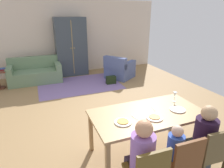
{
  "coord_description": "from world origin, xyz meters",
  "views": [
    {
      "loc": [
        -1.31,
        -3.76,
        2.25
      ],
      "look_at": [
        0.09,
        -0.26,
        0.85
      ],
      "focal_mm": 31.04,
      "sensor_mm": 36.0,
      "label": 1
    }
  ],
  "objects_px": {
    "plate_near_woman": "(178,110)",
    "wine_glass": "(175,95)",
    "dining_table": "(148,117)",
    "armchair": "(119,69)",
    "book_lower": "(2,70)",
    "handbag": "(111,80)",
    "dining_chair_woman": "(211,152)",
    "couch": "(35,73)",
    "armoire": "(71,47)",
    "dining_chair_child": "(181,161)",
    "person_child": "(172,156)",
    "plate_near_child": "(154,118)",
    "book_upper": "(1,69)",
    "person_woman": "(201,142)",
    "person_man": "(140,161)",
    "plate_near_man": "(123,122)"
  },
  "relations": [
    {
      "from": "plate_near_child",
      "to": "person_child",
      "type": "relative_size",
      "value": 0.27
    },
    {
      "from": "person_man",
      "to": "dining_chair_woman",
      "type": "bearing_deg",
      "value": -10.15
    },
    {
      "from": "person_child",
      "to": "handbag",
      "type": "xyz_separation_m",
      "value": [
        0.7,
        4.03,
        -0.3
      ]
    },
    {
      "from": "person_man",
      "to": "person_child",
      "type": "distance_m",
      "value": 0.5
    },
    {
      "from": "wine_glass",
      "to": "person_man",
      "type": "height_order",
      "value": "person_man"
    },
    {
      "from": "dining_chair_child",
      "to": "person_child",
      "type": "distance_m",
      "value": 0.18
    },
    {
      "from": "book_lower",
      "to": "handbag",
      "type": "xyz_separation_m",
      "value": [
        3.24,
        -0.91,
        -0.46
      ]
    },
    {
      "from": "plate_near_child",
      "to": "dining_chair_woman",
      "type": "relative_size",
      "value": 0.29
    },
    {
      "from": "person_child",
      "to": "book_lower",
      "type": "bearing_deg",
      "value": 117.23
    },
    {
      "from": "plate_near_woman",
      "to": "plate_near_man",
      "type": "bearing_deg",
      "value": -178.84
    },
    {
      "from": "book_upper",
      "to": "handbag",
      "type": "bearing_deg",
      "value": -15.82
    },
    {
      "from": "book_lower",
      "to": "book_upper",
      "type": "height_order",
      "value": "book_upper"
    },
    {
      "from": "dining_table",
      "to": "armchair",
      "type": "distance_m",
      "value": 4.05
    },
    {
      "from": "dining_table",
      "to": "armchair",
      "type": "xyz_separation_m",
      "value": [
        1.2,
        3.85,
        -0.37
      ]
    },
    {
      "from": "dining_table",
      "to": "plate_near_woman",
      "type": "relative_size",
      "value": 7.17
    },
    {
      "from": "book_lower",
      "to": "person_woman",
      "type": "bearing_deg",
      "value": -58.4
    },
    {
      "from": "person_child",
      "to": "armoire",
      "type": "distance_m",
      "value": 5.61
    },
    {
      "from": "plate_near_woman",
      "to": "wine_glass",
      "type": "height_order",
      "value": "wine_glass"
    },
    {
      "from": "couch",
      "to": "armoire",
      "type": "relative_size",
      "value": 0.8
    },
    {
      "from": "plate_near_child",
      "to": "person_woman",
      "type": "height_order",
      "value": "person_woman"
    },
    {
      "from": "person_woman",
      "to": "dining_table",
      "type": "bearing_deg",
      "value": 127.38
    },
    {
      "from": "armchair",
      "to": "armoire",
      "type": "bearing_deg",
      "value": 143.98
    },
    {
      "from": "plate_near_man",
      "to": "person_man",
      "type": "distance_m",
      "value": 0.59
    },
    {
      "from": "plate_near_child",
      "to": "armoire",
      "type": "bearing_deg",
      "value": 93.06
    },
    {
      "from": "plate_near_child",
      "to": "person_man",
      "type": "relative_size",
      "value": 0.23
    },
    {
      "from": "dining_table",
      "to": "plate_near_man",
      "type": "xyz_separation_m",
      "value": [
        -0.49,
        -0.12,
        0.08
      ]
    },
    {
      "from": "dining_chair_child",
      "to": "armchair",
      "type": "bearing_deg",
      "value": 75.52
    },
    {
      "from": "dining_chair_child",
      "to": "armoire",
      "type": "relative_size",
      "value": 0.41
    },
    {
      "from": "dining_chair_woman",
      "to": "person_woman",
      "type": "relative_size",
      "value": 0.78
    },
    {
      "from": "book_lower",
      "to": "handbag",
      "type": "relative_size",
      "value": 0.69
    },
    {
      "from": "plate_near_child",
      "to": "handbag",
      "type": "relative_size",
      "value": 0.78
    },
    {
      "from": "person_man",
      "to": "book_lower",
      "type": "height_order",
      "value": "person_man"
    },
    {
      "from": "couch",
      "to": "handbag",
      "type": "height_order",
      "value": "couch"
    },
    {
      "from": "person_child",
      "to": "armchair",
      "type": "xyz_separation_m",
      "value": [
        1.2,
        4.5,
        -0.11
      ]
    },
    {
      "from": "plate_near_man",
      "to": "dining_chair_child",
      "type": "distance_m",
      "value": 0.9
    },
    {
      "from": "person_man",
      "to": "armchair",
      "type": "height_order",
      "value": "person_man"
    },
    {
      "from": "person_man",
      "to": "armoire",
      "type": "xyz_separation_m",
      "value": [
        0.22,
        5.57,
        0.54
      ]
    },
    {
      "from": "person_woman",
      "to": "handbag",
      "type": "distance_m",
      "value": 4.05
    },
    {
      "from": "couch",
      "to": "person_woman",
      "type": "bearing_deg",
      "value": -67.79
    },
    {
      "from": "dining_table",
      "to": "person_woman",
      "type": "bearing_deg",
      "value": -52.62
    },
    {
      "from": "dining_chair_woman",
      "to": "handbag",
      "type": "xyz_separation_m",
      "value": [
        0.21,
        4.2,
        -0.36
      ]
    },
    {
      "from": "dining_table",
      "to": "plate_near_child",
      "type": "height_order",
      "value": "plate_near_child"
    },
    {
      "from": "plate_near_woman",
      "to": "armchair",
      "type": "height_order",
      "value": "armchair"
    },
    {
      "from": "couch",
      "to": "handbag",
      "type": "xyz_separation_m",
      "value": [
        2.32,
        -1.16,
        -0.17
      ]
    },
    {
      "from": "book_upper",
      "to": "person_child",
      "type": "bearing_deg",
      "value": -62.62
    },
    {
      "from": "person_woman",
      "to": "armchair",
      "type": "distance_m",
      "value": 4.55
    },
    {
      "from": "armchair",
      "to": "book_lower",
      "type": "height_order",
      "value": "armchair"
    },
    {
      "from": "plate_near_child",
      "to": "book_lower",
      "type": "distance_m",
      "value": 5.14
    },
    {
      "from": "person_child",
      "to": "dining_table",
      "type": "bearing_deg",
      "value": 90.1
    },
    {
      "from": "plate_near_man",
      "to": "book_lower",
      "type": "relative_size",
      "value": 1.14
    }
  ]
}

